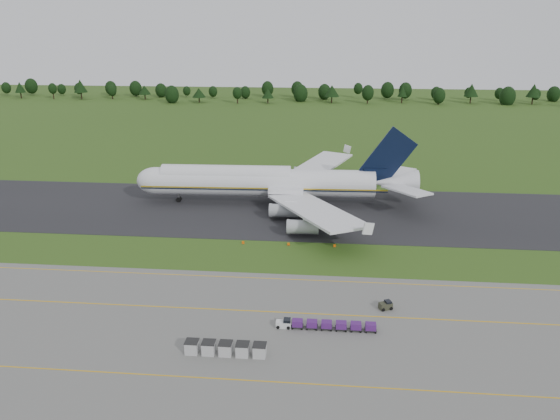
# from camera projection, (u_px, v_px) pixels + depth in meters

# --- Properties ---
(ground) EXTENTS (600.00, 600.00, 0.00)m
(ground) POSITION_uv_depth(u_px,v_px,m) (288.00, 257.00, 108.47)
(ground) COLOR #2C4B16
(ground) RESTS_ON ground
(apron) EXTENTS (300.00, 52.00, 0.06)m
(apron) POSITION_uv_depth(u_px,v_px,m) (269.00, 355.00, 76.44)
(apron) COLOR #61605C
(apron) RESTS_ON ground
(taxiway) EXTENTS (300.00, 40.00, 0.08)m
(taxiway) POSITION_uv_depth(u_px,v_px,m) (296.00, 211.00, 134.83)
(taxiway) COLOR black
(taxiway) RESTS_ON ground
(apron_markings) EXTENTS (300.00, 30.20, 0.01)m
(apron_markings) POSITION_uv_depth(u_px,v_px,m) (274.00, 328.00, 83.04)
(apron_markings) COLOR #D69F0C
(apron_markings) RESTS_ON apron
(tree_line) EXTENTS (524.96, 23.72, 11.80)m
(tree_line) POSITION_uv_depth(u_px,v_px,m) (362.00, 93.00, 312.71)
(tree_line) COLOR black
(tree_line) RESTS_ON ground
(aircraft) EXTENTS (72.24, 70.68, 20.36)m
(aircraft) POSITION_uv_depth(u_px,v_px,m) (269.00, 182.00, 138.86)
(aircraft) COLOR silver
(aircraft) RESTS_ON ground
(baggage_train) EXTENTS (15.22, 1.38, 1.33)m
(baggage_train) POSITION_uv_depth(u_px,v_px,m) (325.00, 325.00, 82.63)
(baggage_train) COLOR silver
(baggage_train) RESTS_ON apron
(utility_cart) EXTENTS (2.36, 1.91, 1.12)m
(utility_cart) POSITION_uv_depth(u_px,v_px,m) (386.00, 306.00, 88.49)
(utility_cart) COLOR #2F3122
(utility_cart) RESTS_ON apron
(uld_row) EXTENTS (11.47, 1.87, 1.85)m
(uld_row) POSITION_uv_depth(u_px,v_px,m) (226.00, 348.00, 76.26)
(uld_row) COLOR #ACACAC
(uld_row) RESTS_ON apron
(edge_markers) EXTENTS (19.72, 0.30, 0.60)m
(edge_markers) POSITION_uv_depth(u_px,v_px,m) (289.00, 244.00, 114.03)
(edge_markers) COLOR #FB5C07
(edge_markers) RESTS_ON ground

